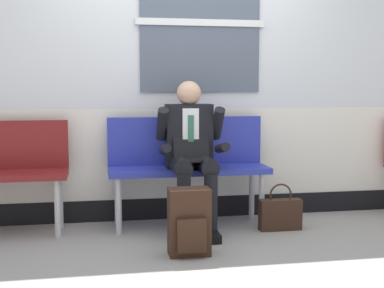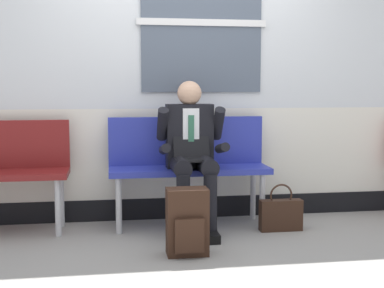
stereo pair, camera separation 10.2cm
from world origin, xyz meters
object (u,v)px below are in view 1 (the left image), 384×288
Objects in this scene: bench_with_person at (187,160)px; handbag at (280,214)px; backpack at (189,223)px; person_seated at (191,150)px.

bench_with_person is 0.93m from handbag.
backpack is at bearing -98.80° from bench_with_person.
backpack is at bearing -149.17° from handbag.
person_seated is (0.00, -0.20, 0.11)m from bench_with_person.
backpack is 1.22× the size of handbag.
handbag is at bearing -10.50° from person_seated.
handbag is at bearing 30.83° from backpack.
person_seated is 0.81m from backpack.
handbag is (0.75, -0.34, -0.43)m from bench_with_person.
person_seated is 2.59× the size of backpack.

